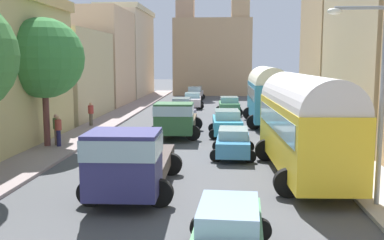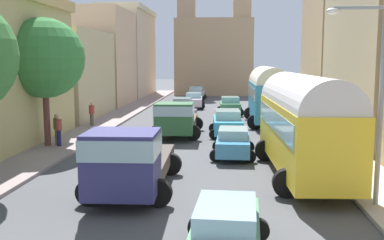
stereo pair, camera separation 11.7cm
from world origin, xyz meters
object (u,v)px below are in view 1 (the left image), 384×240
(car_1, at_px, (182,107))
(car_6, at_px, (227,123))
(streetlamp_near, at_px, (374,88))
(parked_bus_1, at_px, (267,93))
(car_0, at_px, (181,115))
(cargo_truck_1, at_px, (176,118))
(car_4, at_px, (228,232))
(pedestrian_3, at_px, (56,128))
(parked_bus_0, at_px, (304,120))
(cargo_truck_0, at_px, (131,160))
(car_5, at_px, (233,142))
(pedestrian_0, at_px, (58,130))
(car_3, at_px, (195,93))
(car_7, at_px, (229,105))
(pedestrian_2, at_px, (91,113))
(car_2, at_px, (192,100))

(car_1, xyz_separation_m, car_6, (3.72, -9.60, 0.04))
(car_1, relative_size, streetlamp_near, 0.67)
(parked_bus_1, height_order, car_0, parked_bus_1)
(cargo_truck_1, distance_m, car_4, 17.46)
(pedestrian_3, bearing_deg, car_6, 25.89)
(cargo_truck_1, height_order, car_1, cargo_truck_1)
(car_4, bearing_deg, parked_bus_0, 69.16)
(car_6, relative_size, pedestrian_3, 2.34)
(parked_bus_0, height_order, car_4, parked_bus_0)
(car_0, distance_m, car_6, 4.81)
(parked_bus_1, bearing_deg, cargo_truck_0, -109.29)
(car_5, bearing_deg, pedestrian_0, 171.30)
(car_4, relative_size, streetlamp_near, 0.67)
(car_1, xyz_separation_m, car_3, (0.12, 15.54, 0.02))
(car_7, xyz_separation_m, pedestrian_3, (-9.51, -15.81, 0.28))
(cargo_truck_1, relative_size, pedestrian_2, 3.73)
(car_2, distance_m, car_7, 6.14)
(pedestrian_3, bearing_deg, pedestrian_0, -53.87)
(parked_bus_0, height_order, car_6, parked_bus_0)
(car_0, height_order, streetlamp_near, streetlamp_near)
(car_5, height_order, streetlamp_near, streetlamp_near)
(car_4, xyz_separation_m, pedestrian_2, (-9.46, 20.75, 0.28))
(cargo_truck_1, xyz_separation_m, car_1, (-0.61, 10.27, -0.42))
(pedestrian_2, bearing_deg, car_4, -65.49)
(car_4, distance_m, pedestrian_0, 15.79)
(car_0, relative_size, car_4, 1.03)
(car_5, relative_size, car_6, 0.89)
(parked_bus_0, bearing_deg, pedestrian_3, 156.78)
(cargo_truck_1, relative_size, pedestrian_3, 3.59)
(cargo_truck_1, xyz_separation_m, car_6, (3.11, 0.67, -0.38))
(cargo_truck_1, xyz_separation_m, car_3, (-0.49, 25.81, -0.40))
(cargo_truck_0, relative_size, pedestrian_0, 3.84)
(cargo_truck_1, distance_m, car_6, 3.20)
(car_4, bearing_deg, parked_bus_1, 82.56)
(pedestrian_0, bearing_deg, car_1, 69.91)
(pedestrian_3, bearing_deg, car_3, 79.20)
(parked_bus_0, bearing_deg, cargo_truck_0, -153.81)
(cargo_truck_0, distance_m, car_4, 5.99)
(car_5, bearing_deg, car_0, 109.46)
(parked_bus_0, height_order, cargo_truck_0, parked_bus_0)
(cargo_truck_1, relative_size, car_6, 1.54)
(car_3, bearing_deg, parked_bus_1, -71.78)
(car_0, bearing_deg, car_4, -81.68)
(parked_bus_1, xyz_separation_m, pedestrian_2, (-12.48, -2.36, -1.36))
(cargo_truck_1, height_order, car_6, cargo_truck_1)
(parked_bus_1, relative_size, car_2, 1.93)
(cargo_truck_1, distance_m, car_1, 10.30)
(cargo_truck_0, distance_m, car_5, 7.63)
(cargo_truck_1, bearing_deg, pedestrian_3, -148.12)
(parked_bus_1, distance_m, pedestrian_3, 15.67)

